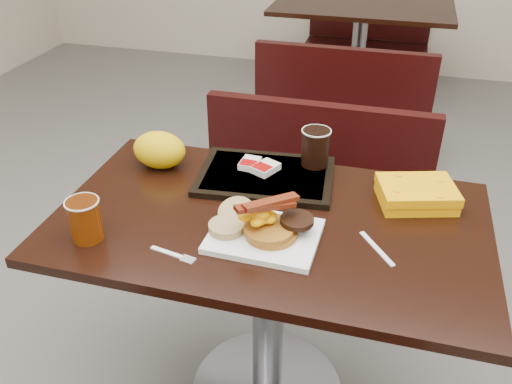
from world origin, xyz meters
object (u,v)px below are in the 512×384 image
(hashbrown_sleeve_right, at_px, (266,168))
(pancake_stack, at_px, (271,231))
(coffee_cup_near, at_px, (85,220))
(table_far, at_px, (357,59))
(table_near, at_px, (268,315))
(bench_far_n, at_px, (366,35))
(tray, at_px, (265,176))
(paper_bag, at_px, (159,150))
(knife, at_px, (377,248))
(platter, at_px, (264,236))
(coffee_cup_far, at_px, (315,147))
(fork, at_px, (167,252))
(hashbrown_sleeve_left, at_px, (250,163))
(bench_far_s, at_px, (344,98))
(clamshell, at_px, (417,194))
(bench_near_n, at_px, (308,202))

(hashbrown_sleeve_right, bearing_deg, pancake_stack, -47.00)
(pancake_stack, height_order, coffee_cup_near, coffee_cup_near)
(table_far, height_order, pancake_stack, pancake_stack)
(table_near, distance_m, bench_far_n, 3.30)
(tray, relative_size, paper_bag, 2.41)
(knife, relative_size, paper_bag, 0.88)
(bench_far_n, relative_size, knife, 6.63)
(table_far, relative_size, platter, 4.22)
(knife, bearing_deg, tray, -162.75)
(hashbrown_sleeve_right, bearing_deg, platter, -50.27)
(table_far, distance_m, coffee_cup_far, 2.34)
(tray, bearing_deg, platter, -81.61)
(tray, height_order, hashbrown_sleeve_right, hashbrown_sleeve_right)
(pancake_stack, bearing_deg, platter, 176.55)
(fork, distance_m, hashbrown_sleeve_left, 0.47)
(table_far, bearing_deg, knife, -83.58)
(bench_far_s, xyz_separation_m, tray, (-0.06, -1.70, 0.40))
(knife, relative_size, clamshell, 0.71)
(coffee_cup_near, height_order, tray, coffee_cup_near)
(platter, distance_m, coffee_cup_near, 0.47)
(bench_near_n, height_order, bench_far_s, same)
(pancake_stack, xyz_separation_m, coffee_cup_far, (0.04, 0.40, 0.05))
(bench_far_n, bearing_deg, bench_far_s, -90.00)
(table_near, xyz_separation_m, pancake_stack, (0.03, -0.10, 0.41))
(bench_near_n, height_order, paper_bag, paper_bag)
(bench_far_n, relative_size, hashbrown_sleeve_left, 13.26)
(tray, distance_m, hashbrown_sleeve_right, 0.03)
(pancake_stack, relative_size, hashbrown_sleeve_right, 1.68)
(bench_far_n, xyz_separation_m, paper_bag, (-0.41, -3.11, 0.45))
(fork, distance_m, paper_bag, 0.46)
(pancake_stack, bearing_deg, knife, 7.22)
(coffee_cup_near, bearing_deg, table_far, 81.11)
(bench_far_s, distance_m, platter, 2.04)
(clamshell, bearing_deg, coffee_cup_far, 143.60)
(bench_near_n, bearing_deg, bench_far_s, 90.00)
(table_near, height_order, bench_far_n, table_near)
(coffee_cup_far, bearing_deg, bench_far_n, 91.38)
(coffee_cup_far, height_order, paper_bag, coffee_cup_far)
(fork, relative_size, hashbrown_sleeve_right, 1.57)
(coffee_cup_far, relative_size, paper_bag, 0.70)
(tray, bearing_deg, table_far, 83.17)
(coffee_cup_near, bearing_deg, clamshell, 25.88)
(bench_far_n, height_order, platter, platter)
(bench_near_n, height_order, hashbrown_sleeve_right, hashbrown_sleeve_right)
(pancake_stack, distance_m, paper_bag, 0.53)
(pancake_stack, bearing_deg, table_far, 90.61)
(bench_far_n, distance_m, paper_bag, 3.17)
(bench_near_n, relative_size, coffee_cup_far, 8.38)
(table_near, height_order, pancake_stack, pancake_stack)
(pancake_stack, bearing_deg, hashbrown_sleeve_right, 106.96)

